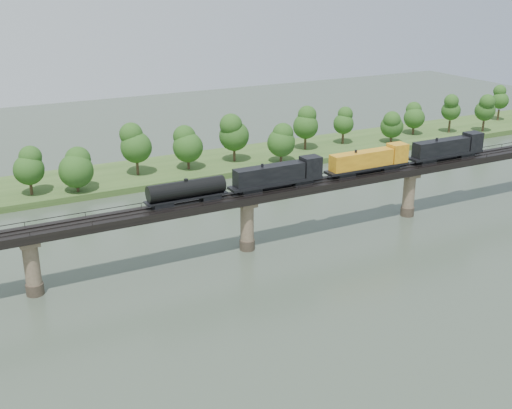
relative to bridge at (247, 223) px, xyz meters
name	(u,v)px	position (x,y,z in m)	size (l,w,h in m)	color
ground	(334,318)	(0.00, -30.00, -5.46)	(400.00, 400.00, 0.00)	#334032
far_bank	(154,172)	(0.00, 55.00, -4.66)	(300.00, 24.00, 1.60)	#335120
bridge	(247,223)	(0.00, 0.00, 0.00)	(236.00, 30.00, 11.50)	#473A2D
bridge_superstructure	(247,192)	(0.00, 0.00, 6.33)	(220.00, 4.90, 0.75)	black
far_treeline	(127,151)	(-8.21, 50.52, 3.37)	(289.06, 17.54, 13.60)	#382619
freight_train	(339,166)	(21.03, 0.00, 8.66)	(79.53, 3.10, 5.47)	black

